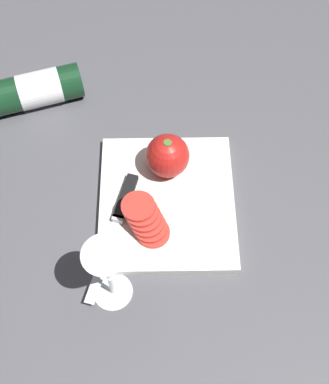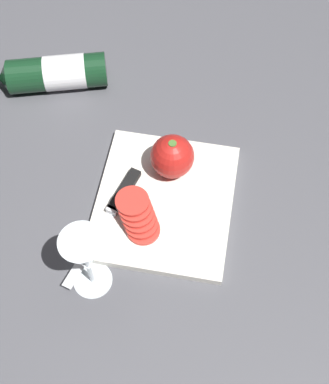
# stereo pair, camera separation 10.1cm
# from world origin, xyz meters

# --- Properties ---
(ground_plane) EXTENTS (3.00, 3.00, 0.00)m
(ground_plane) POSITION_xyz_m (0.00, 0.00, 0.00)
(ground_plane) COLOR #4C4C51
(cutting_board) EXTENTS (0.30, 0.27, 0.02)m
(cutting_board) POSITION_xyz_m (0.05, 0.01, 0.01)
(cutting_board) COLOR silver
(cutting_board) RESTS_ON ground_plane
(wine_bottle) EXTENTS (0.15, 0.34, 0.08)m
(wine_bottle) POSITION_xyz_m (-0.22, -0.29, 0.04)
(wine_bottle) COLOR #14381E
(wine_bottle) RESTS_ON ground_plane
(wine_glass) EXTENTS (0.08, 0.08, 0.17)m
(wine_glass) POSITION_xyz_m (0.23, -0.09, 0.11)
(wine_glass) COLOR silver
(wine_glass) RESTS_ON ground_plane
(whole_tomato) EXTENTS (0.09, 0.09, 0.09)m
(whole_tomato) POSITION_xyz_m (-0.03, 0.01, 0.06)
(whole_tomato) COLOR red
(whole_tomato) RESTS_ON cutting_board
(knife) EXTENTS (0.27, 0.10, 0.01)m
(knife) POSITION_xyz_m (0.07, -0.08, 0.02)
(knife) COLOR silver
(knife) RESTS_ON cutting_board
(tomato_slice_stack_near) EXTENTS (0.10, 0.09, 0.05)m
(tomato_slice_stack_near) POSITION_xyz_m (0.10, -0.03, 0.04)
(tomato_slice_stack_near) COLOR red
(tomato_slice_stack_near) RESTS_ON cutting_board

